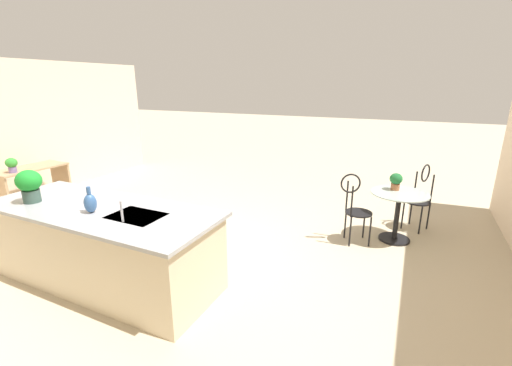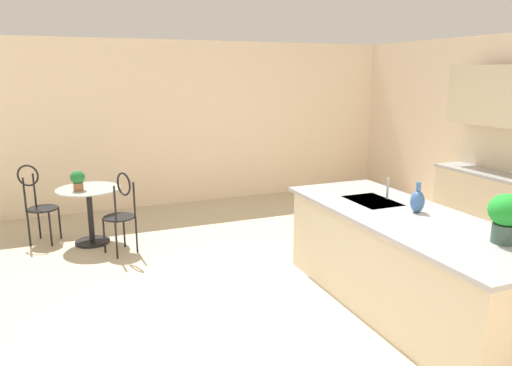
% 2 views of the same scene
% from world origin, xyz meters
% --- Properties ---
extents(ground_plane, '(40.00, 40.00, 0.00)m').
position_xyz_m(ground_plane, '(0.00, 0.00, 0.00)').
color(ground_plane, beige).
extents(kitchen_island, '(2.80, 1.06, 0.92)m').
position_xyz_m(kitchen_island, '(0.30, 0.85, 0.46)').
color(kitchen_island, beige).
rests_on(kitchen_island, ground).
extents(bistro_table, '(0.80, 0.80, 0.74)m').
position_xyz_m(bistro_table, '(-2.68, -1.75, 0.45)').
color(bistro_table, black).
rests_on(bistro_table, ground).
extents(chair_near_window, '(0.50, 0.52, 1.04)m').
position_xyz_m(chair_near_window, '(-2.97, -2.37, 0.57)').
color(chair_near_window, black).
rests_on(chair_near_window, ground).
extents(chair_by_island, '(0.52, 0.51, 1.04)m').
position_xyz_m(chair_by_island, '(-2.13, -1.42, 0.57)').
color(chair_by_island, black).
rests_on(chair_by_island, ground).
extents(sink_faucet, '(0.02, 0.02, 0.22)m').
position_xyz_m(sink_faucet, '(-0.25, 1.03, 1.03)').
color(sink_faucet, '#B2B5BA').
rests_on(sink_faucet, kitchen_island).
extents(writing_desk, '(0.60, 1.20, 0.74)m').
position_xyz_m(writing_desk, '(3.65, -0.43, 0.51)').
color(writing_desk, tan).
rests_on(writing_desk, ground).
extents(potted_plant_on_table, '(0.18, 0.18, 0.25)m').
position_xyz_m(potted_plant_on_table, '(-2.61, -1.87, 0.88)').
color(potted_plant_on_table, '#9E603D').
rests_on(potted_plant_on_table, bistro_table).
extents(potted_plant_counter_far, '(0.27, 0.27, 0.38)m').
position_xyz_m(potted_plant_counter_far, '(1.15, 1.04, 1.14)').
color(potted_plant_counter_far, '#385147').
rests_on(potted_plant_counter_far, kitchen_island).
extents(potted_plant_on_desk, '(0.19, 0.19, 0.26)m').
position_xyz_m(potted_plant_on_desk, '(3.53, -0.08, 0.89)').
color(potted_plant_on_desk, '#7A669E').
rests_on(potted_plant_on_desk, writing_desk).
extents(vase_on_counter, '(0.13, 0.13, 0.29)m').
position_xyz_m(vase_on_counter, '(0.25, 0.98, 1.03)').
color(vase_on_counter, '#386099').
rests_on(vase_on_counter, kitchen_island).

